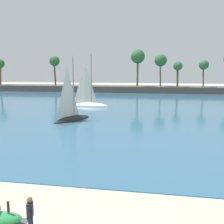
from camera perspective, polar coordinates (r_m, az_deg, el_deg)
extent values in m
cube|color=#33607F|center=(65.40, 7.34, 3.28)|extent=(220.00, 103.96, 0.06)
cube|color=#514C47|center=(77.26, 7.81, 4.76)|extent=(116.29, 6.00, 1.80)
cylinder|color=brown|center=(76.84, 10.24, 8.08)|extent=(0.63, 0.67, 7.32)
sphere|color=#2D6633|center=(76.89, 10.31, 10.80)|extent=(3.43, 3.43, 3.43)
cylinder|color=brown|center=(76.65, 5.46, 8.57)|extent=(0.58, 0.79, 8.39)
sphere|color=#2D6633|center=(76.75, 5.50, 11.70)|extent=(3.94, 3.94, 3.94)
cylinder|color=brown|center=(81.72, -12.06, 8.03)|extent=(0.71, 0.56, 7.24)
sphere|color=#2D6633|center=(81.76, -12.14, 10.56)|extent=(3.02, 3.02, 3.02)
cylinder|color=brown|center=(75.81, 13.77, 7.35)|extent=(0.68, 0.62, 5.73)
sphere|color=#2D6633|center=(75.80, 13.85, 9.51)|extent=(2.49, 2.49, 2.49)
cylinder|color=brown|center=(91.03, -22.64, 7.42)|extent=(0.89, 0.56, 6.63)
sphere|color=#2D6633|center=(91.05, -22.76, 9.49)|extent=(2.83, 2.83, 2.83)
cylinder|color=brown|center=(76.76, 18.84, 7.25)|extent=(0.60, 0.60, 6.00)
sphere|color=#2D6633|center=(76.77, 18.95, 9.48)|extent=(2.62, 2.62, 2.62)
cylinder|color=black|center=(11.61, -21.21, -18.30)|extent=(0.10, 0.10, 0.44)
cube|color=#141E33|center=(10.94, -17.05, -19.32)|extent=(0.29, 0.38, 0.58)
sphere|color=brown|center=(10.75, -17.15, -17.38)|extent=(0.21, 0.21, 0.21)
cylinder|color=#141E33|center=(10.76, -17.26, -20.07)|extent=(0.09, 0.09, 0.50)
cylinder|color=#141E33|center=(11.16, -16.82, -18.95)|extent=(0.09, 0.09, 0.50)
ellipsoid|color=white|center=(47.17, -4.76, 1.25)|extent=(6.80, 2.42, 1.34)
cylinder|color=gray|center=(46.68, -4.44, 7.15)|extent=(0.20, 0.20, 8.36)
pyramid|color=silver|center=(47.07, -5.76, 6.38)|extent=(3.02, 0.39, 7.11)
ellipsoid|color=black|center=(34.13, -8.43, -1.72)|extent=(4.20, 6.05, 1.18)
cylinder|color=gray|center=(33.83, -8.24, 5.47)|extent=(0.18, 0.18, 7.35)
pyramid|color=silver|center=(33.16, -9.44, 4.42)|extent=(1.34, 2.45, 6.25)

